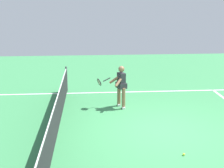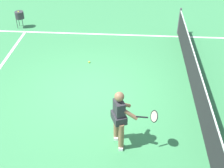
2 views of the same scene
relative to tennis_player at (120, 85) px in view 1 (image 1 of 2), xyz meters
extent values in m
plane|color=#38844C|center=(-2.07, -1.03, -0.85)|extent=(25.72, 25.72, 0.00)
cube|color=white|center=(1.87, -1.03, -0.84)|extent=(0.10, 17.78, 0.01)
cylinder|color=#4C4C51|center=(2.17, 2.09, -0.30)|extent=(0.08, 0.08, 1.09)
cube|color=#232326|center=(-2.07, 2.09, -0.36)|extent=(8.39, 0.02, 0.97)
cube|color=white|center=(-2.07, 2.09, 0.14)|extent=(8.39, 0.02, 0.04)
cylinder|color=#8C6647|center=(-0.16, -0.10, -0.46)|extent=(0.13, 0.13, 0.78)
cylinder|color=#8C6647|center=(0.17, 0.04, -0.46)|extent=(0.13, 0.13, 0.78)
cube|color=white|center=(-0.16, -0.10, -0.81)|extent=(0.20, 0.10, 0.08)
cube|color=white|center=(0.17, 0.04, -0.81)|extent=(0.20, 0.10, 0.08)
cube|color=#2D2D33|center=(0.00, -0.03, 0.19)|extent=(0.37, 0.31, 0.52)
cube|color=#2D2D33|center=(0.00, -0.03, -0.01)|extent=(0.48, 0.41, 0.20)
sphere|color=#8C6647|center=(0.00, -0.03, 0.59)|extent=(0.22, 0.22, 0.22)
cylinder|color=#8C6647|center=(-0.19, 0.05, 0.21)|extent=(0.41, 0.39, 0.37)
cylinder|color=#8C6647|center=(0.09, 0.16, 0.21)|extent=(0.12, 0.48, 0.37)
cylinder|color=black|center=(0.16, 0.49, 0.17)|extent=(0.14, 0.29, 0.14)
torus|color=black|center=(0.05, 0.76, 0.11)|extent=(0.31, 0.22, 0.28)
cylinder|color=beige|center=(0.05, 0.76, 0.11)|extent=(0.26, 0.17, 0.23)
sphere|color=#D1E533|center=(-3.72, -1.25, -0.81)|extent=(0.07, 0.07, 0.07)
camera|label=1|loc=(-10.64, 1.10, 3.03)|focal=49.52mm
camera|label=2|loc=(5.15, 0.18, 4.58)|focal=47.90mm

